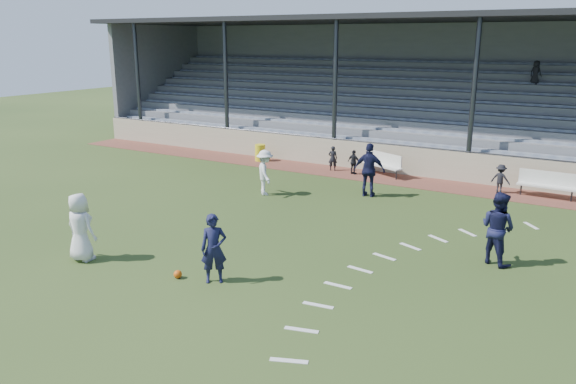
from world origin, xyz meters
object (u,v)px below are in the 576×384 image
object	(u,v)px
bench_left	(383,162)
football	(178,274)
bench_right	(547,182)
player_white_lead	(80,227)
player_navy_lead	(214,249)
trash_bin	(260,153)

from	to	relation	value
bench_left	football	xyz separation A→B (m)	(-0.37, -12.50, -0.48)
bench_left	bench_right	xyz separation A→B (m)	(6.40, -0.21, 0.00)
player_white_lead	player_navy_lead	world-z (taller)	player_white_lead
football	bench_left	bearing A→B (deg)	88.29
trash_bin	player_navy_lead	bearing A→B (deg)	-61.17
player_white_lead	football	bearing A→B (deg)	-173.77
bench_left	player_navy_lead	xyz separation A→B (m)	(0.53, -12.20, 0.26)
bench_left	football	bearing A→B (deg)	-67.63
player_navy_lead	bench_left	bearing A→B (deg)	54.62
bench_left	trash_bin	world-z (taller)	bench_left
bench_right	bench_left	bearing A→B (deg)	179.93
bench_right	player_white_lead	size ratio (longest dim) A/B	1.11
bench_left	player_navy_lead	distance (m)	12.22
player_white_lead	player_navy_lead	size ratio (longest dim) A/B	1.07
bench_right	player_navy_lead	world-z (taller)	player_navy_lead
bench_right	football	distance (m)	14.04
bench_left	football	size ratio (longest dim) A/B	9.81
bench_right	player_white_lead	xyz separation A→B (m)	(-9.70, -12.66, 0.32)
bench_right	trash_bin	distance (m)	12.45
bench_right	player_navy_lead	distance (m)	13.35
trash_bin	player_navy_lead	xyz separation A→B (m)	(6.57, -11.94, 0.43)
bench_right	trash_bin	bearing A→B (deg)	-177.95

